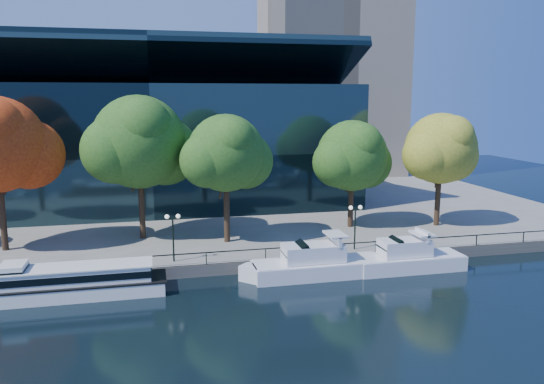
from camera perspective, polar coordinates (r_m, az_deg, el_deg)
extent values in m
plane|color=black|center=(41.61, -6.57, -10.33)|extent=(160.00, 160.00, 0.00)
cube|color=slate|center=(76.68, -9.65, -0.51)|extent=(90.00, 67.00, 1.00)
cube|color=#47443F|center=(44.31, -7.03, -8.36)|extent=(90.00, 0.25, 1.00)
cube|color=black|center=(44.06, -7.10, -6.49)|extent=(88.20, 0.08, 0.08)
cube|color=black|center=(44.20, -7.09, -7.11)|extent=(0.07, 0.07, 0.90)
cube|color=black|center=(71.08, -12.84, 4.65)|extent=(50.00, 24.00, 16.00)
cube|color=black|center=(66.84, -13.15, 12.47)|extent=(50.00, 17.14, 7.86)
cube|color=white|center=(42.39, -20.58, -9.80)|extent=(13.23, 3.21, 1.04)
cube|color=black|center=(42.21, -20.63, -9.11)|extent=(13.50, 3.28, 0.11)
cube|color=white|center=(41.96, -20.03, -8.33)|extent=(10.32, 2.63, 1.13)
cube|color=black|center=(41.95, -20.04, -8.26)|extent=(10.45, 2.70, 0.52)
cube|color=white|center=(41.78, -20.08, -7.53)|extent=(10.58, 2.76, 0.09)
cube|color=white|center=(42.69, -26.03, -8.04)|extent=(1.70, 2.25, 1.70)
cube|color=black|center=(42.63, -26.05, -7.80)|extent=(1.75, 2.31, 0.66)
cube|color=silver|center=(44.15, 5.13, -8.21)|extent=(11.03, 3.15, 1.26)
cube|color=silver|center=(42.83, -1.99, -8.76)|extent=(2.41, 2.41, 1.26)
cube|color=silver|center=(43.95, 5.14, -7.41)|extent=(10.81, 3.09, 0.08)
cube|color=silver|center=(43.56, 4.46, -6.50)|extent=(4.96, 2.36, 1.37)
cube|color=black|center=(43.14, 2.63, -6.50)|extent=(2.17, 2.27, 1.72)
cube|color=silver|center=(43.87, 6.83, -5.07)|extent=(0.26, 2.46, 0.84)
cube|color=silver|center=(43.76, 6.84, -4.54)|extent=(1.47, 2.46, 0.16)
cube|color=silver|center=(46.94, 14.52, -7.39)|extent=(9.37, 2.92, 1.25)
cube|color=silver|center=(45.03, 9.16, -7.94)|extent=(2.30, 2.30, 1.25)
cube|color=silver|center=(46.75, 14.55, -6.63)|extent=(9.18, 2.86, 0.08)
cube|color=silver|center=(46.33, 14.08, -5.79)|extent=(4.22, 2.19, 1.35)
cube|color=black|center=(45.77, 12.71, -5.79)|extent=(1.90, 2.10, 1.57)
cube|color=silver|center=(46.81, 15.87, -4.45)|extent=(0.26, 2.27, 0.83)
cube|color=silver|center=(46.78, 15.88, -4.33)|extent=(1.46, 2.27, 0.16)
cylinder|color=black|center=(52.70, -27.05, -1.60)|extent=(0.56, 0.56, 7.58)
cylinder|color=black|center=(52.30, -26.73, 1.66)|extent=(1.20, 1.82, 3.79)
sphere|color=maroon|center=(52.74, -24.69, 3.70)|extent=(6.30, 6.30, 6.30)
cylinder|color=black|center=(52.53, -13.86, -0.86)|extent=(0.56, 0.56, 7.48)
cylinder|color=black|center=(52.25, -13.44, 2.37)|extent=(1.19, 1.80, 3.74)
cylinder|color=black|center=(51.81, -14.43, 1.96)|extent=(1.09, 1.24, 3.35)
sphere|color=#234E18|center=(51.78, -14.12, 5.24)|extent=(8.83, 8.83, 8.83)
sphere|color=#234E18|center=(53.20, -11.42, 4.28)|extent=(6.62, 6.62, 6.62)
sphere|color=#234E18|center=(51.05, -16.59, 4.32)|extent=(6.18, 6.18, 6.18)
sphere|color=#234E18|center=(49.91, -13.72, 6.87)|extent=(5.30, 5.30, 5.30)
cylinder|color=black|center=(49.96, -4.90, -1.58)|extent=(0.56, 0.56, 6.75)
cylinder|color=black|center=(49.76, -4.41, 1.48)|extent=(1.11, 1.66, 3.39)
cylinder|color=black|center=(49.18, -5.35, 1.08)|extent=(1.02, 1.15, 3.03)
sphere|color=#234E18|center=(49.18, -4.99, 4.20)|extent=(7.19, 7.19, 7.19)
sphere|color=#234E18|center=(50.65, -2.92, 3.38)|extent=(5.39, 5.39, 5.39)
sphere|color=#234E18|center=(48.32, -6.97, 3.42)|extent=(5.03, 5.03, 5.03)
sphere|color=#234E18|center=(47.70, -4.34, 5.54)|extent=(4.31, 4.31, 4.31)
cylinder|color=black|center=(56.27, 8.48, -0.70)|extent=(0.56, 0.56, 6.04)
cylinder|color=black|center=(56.24, 8.94, 1.73)|extent=(1.03, 1.52, 3.04)
cylinder|color=black|center=(55.49, 8.26, 1.41)|extent=(0.95, 1.06, 2.72)
sphere|color=#234E18|center=(55.60, 8.60, 3.89)|extent=(7.34, 7.34, 7.34)
sphere|color=#234E18|center=(57.48, 10.05, 3.13)|extent=(5.50, 5.50, 5.50)
sphere|color=#234E18|center=(54.34, 7.06, 3.20)|extent=(5.14, 5.14, 5.14)
sphere|color=#234E18|center=(54.26, 9.57, 5.07)|extent=(4.40, 4.40, 4.40)
cylinder|color=black|center=(58.95, 17.42, -0.30)|extent=(0.56, 0.56, 6.58)
cylinder|color=black|center=(58.98, 17.87, 2.23)|extent=(1.09, 1.62, 3.31)
cylinder|color=black|center=(58.13, 17.35, 1.91)|extent=(1.00, 1.13, 2.95)
sphere|color=olive|center=(58.29, 17.67, 4.48)|extent=(7.42, 7.42, 7.42)
sphere|color=olive|center=(60.38, 18.77, 3.72)|extent=(5.56, 5.56, 5.56)
sphere|color=olive|center=(56.79, 16.41, 3.84)|extent=(5.19, 5.19, 5.19)
sphere|color=olive|center=(57.12, 18.82, 5.62)|extent=(4.45, 4.45, 4.45)
cylinder|color=black|center=(44.86, -10.57, -5.15)|extent=(0.14, 0.14, 3.60)
cube|color=black|center=(44.42, -10.65, -2.85)|extent=(0.90, 0.06, 0.06)
sphere|color=white|center=(44.36, -11.24, -2.62)|extent=(0.36, 0.36, 0.36)
sphere|color=white|center=(44.39, -10.08, -2.58)|extent=(0.36, 0.36, 0.36)
cylinder|color=black|center=(48.15, 8.91, -4.04)|extent=(0.14, 0.14, 3.60)
cube|color=black|center=(47.74, 8.97, -1.89)|extent=(0.90, 0.06, 0.06)
sphere|color=white|center=(47.53, 8.47, -1.68)|extent=(0.36, 0.36, 0.36)
sphere|color=white|center=(47.86, 9.47, -1.63)|extent=(0.36, 0.36, 0.36)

